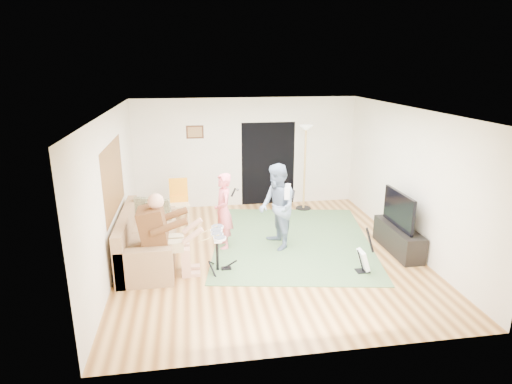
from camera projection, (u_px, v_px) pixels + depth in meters
The scene contains 19 objects.
floor at pixel (268, 253), 8.18m from camera, with size 6.00×6.00×0.00m, color brown.
walls at pixel (268, 185), 7.79m from camera, with size 5.50×6.00×2.70m, color silver, non-canonical shape.
ceiling at pixel (269, 111), 7.40m from camera, with size 6.00×6.00×0.00m, color white.
window_blinds at pixel (113, 178), 7.52m from camera, with size 2.05×2.05×0.00m, color brown.
doorway at pixel (268, 164), 10.79m from camera, with size 2.10×2.10×0.00m, color black.
picture_frame at pixel (195, 132), 10.28m from camera, with size 0.42×0.03×0.32m, color #3F2314.
area_rug at pixel (292, 240), 8.76m from camera, with size 3.09×3.80×0.02m, color #47693F.
sofa at pixel (144, 244), 7.84m from camera, with size 0.93×2.26×0.91m.
drummer at pixel (166, 244), 7.21m from camera, with size 0.95×0.53×1.46m.
drum_kit at pixel (217, 253), 7.41m from camera, with size 0.41×0.73×0.75m.
singer at pixel (223, 211), 8.25m from camera, with size 0.55×0.36×1.50m, color #EF6875.
microphone at pixel (233, 192), 8.17m from camera, with size 0.06×0.06×0.24m, color black, non-canonical shape.
guitarist at pixel (277, 207), 8.21m from camera, with size 0.81×0.63×1.67m, color #6E82A2.
guitar_held at pixel (288, 192), 8.16m from camera, with size 0.12×0.60×0.26m, color white, non-canonical shape.
guitar_spare at pixel (364, 260), 7.37m from camera, with size 0.30×0.27×0.83m.
torchiere_lamp at pixel (305, 153), 10.26m from camera, with size 0.37×0.37×2.09m.
dining_chair at pixel (180, 208), 9.61m from camera, with size 0.45×0.47×1.01m.
tv_cabinet at pixel (398, 239), 8.22m from camera, with size 0.40×1.40×0.50m, color black.
television at pixel (399, 209), 8.04m from camera, with size 0.06×1.11×0.67m, color black.
Camera 1 is at (-1.39, -7.37, 3.49)m, focal length 30.00 mm.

